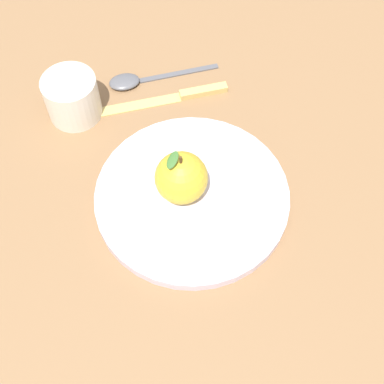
{
  "coord_description": "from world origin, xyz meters",
  "views": [
    {
      "loc": [
        0.09,
        0.38,
        0.61
      ],
      "look_at": [
        0.01,
        0.03,
        0.02
      ],
      "focal_mm": 48.74,
      "sensor_mm": 36.0,
      "label": 1
    }
  ],
  "objects_px": {
    "apple": "(181,178)",
    "knife": "(175,97)",
    "cup": "(72,96)",
    "spoon": "(137,80)",
    "dinner_plate": "(192,196)"
  },
  "relations": [
    {
      "from": "dinner_plate",
      "to": "knife",
      "type": "height_order",
      "value": "dinner_plate"
    },
    {
      "from": "cup",
      "to": "dinner_plate",
      "type": "bearing_deg",
      "value": 125.82
    },
    {
      "from": "apple",
      "to": "cup",
      "type": "height_order",
      "value": "apple"
    },
    {
      "from": "knife",
      "to": "spoon",
      "type": "height_order",
      "value": "spoon"
    },
    {
      "from": "spoon",
      "to": "knife",
      "type": "bearing_deg",
      "value": 137.06
    },
    {
      "from": "apple",
      "to": "spoon",
      "type": "xyz_separation_m",
      "value": [
        0.02,
        -0.22,
        -0.05
      ]
    },
    {
      "from": "knife",
      "to": "cup",
      "type": "bearing_deg",
      "value": -2.46
    },
    {
      "from": "apple",
      "to": "knife",
      "type": "distance_m",
      "value": 0.18
    },
    {
      "from": "apple",
      "to": "cup",
      "type": "distance_m",
      "value": 0.22
    },
    {
      "from": "cup",
      "to": "knife",
      "type": "distance_m",
      "value": 0.15
    },
    {
      "from": "cup",
      "to": "spoon",
      "type": "relative_size",
      "value": 0.45
    },
    {
      "from": "knife",
      "to": "dinner_plate",
      "type": "bearing_deg",
      "value": 85.42
    },
    {
      "from": "apple",
      "to": "knife",
      "type": "height_order",
      "value": "apple"
    },
    {
      "from": "dinner_plate",
      "to": "spoon",
      "type": "relative_size",
      "value": 1.48
    },
    {
      "from": "dinner_plate",
      "to": "knife",
      "type": "distance_m",
      "value": 0.18
    }
  ]
}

